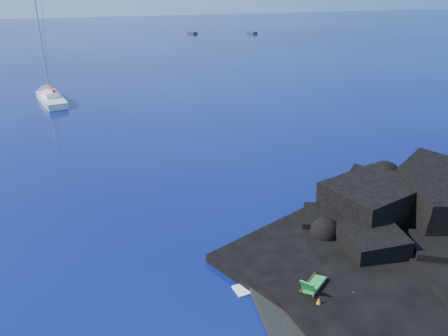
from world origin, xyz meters
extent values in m
plane|color=#04043C|center=(0.00, 0.00, 0.00)|extent=(400.00, 400.00, 0.00)
cube|color=black|center=(4.50, 0.50, 0.00)|extent=(9.08, 6.86, 0.70)
cube|color=white|center=(4.40, 0.20, 0.38)|extent=(2.27, 1.33, 0.06)
cone|color=orange|center=(2.85, -0.04, 0.65)|extent=(0.50, 0.50, 0.61)
cube|color=#27262B|center=(28.80, 118.98, 0.00)|extent=(2.08, 4.63, 0.60)
cube|color=#2B2B31|center=(46.01, 113.76, 0.00)|extent=(1.93, 4.69, 0.61)
camera|label=1|loc=(-6.49, -13.84, 14.30)|focal=35.00mm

